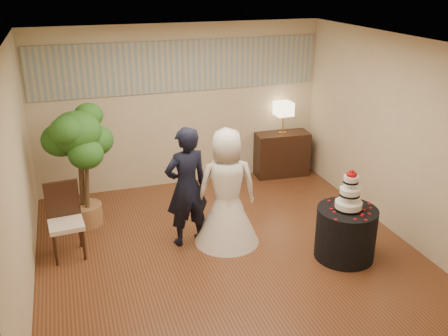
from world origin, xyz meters
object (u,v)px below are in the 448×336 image
object	(u,v)px
wedding_cake	(350,190)
console	(282,154)
groom	(187,187)
side_chair	(66,222)
bride	(227,187)
cake_table	(346,233)
ficus_tree	(81,167)
table_lamp	(283,118)

from	to	relation	value
wedding_cake	console	world-z (taller)	wedding_cake
groom	wedding_cake	bearing A→B (deg)	139.99
side_chair	bride	bearing A→B (deg)	-11.76
cake_table	ficus_tree	xyz separation A→B (m)	(-3.23, 2.02, 0.58)
cake_table	console	distance (m)	2.94
side_chair	ficus_tree	bearing A→B (deg)	67.98
console	ficus_tree	xyz separation A→B (m)	(-3.61, -0.90, 0.52)
bride	wedding_cake	xyz separation A→B (m)	(1.37, -0.87, 0.15)
table_lamp	ficus_tree	size ratio (longest dim) A/B	0.31
bride	side_chair	world-z (taller)	bride
wedding_cake	table_lamp	bearing A→B (deg)	82.58
side_chair	table_lamp	bearing A→B (deg)	20.11
bride	cake_table	bearing A→B (deg)	155.30
cake_table	ficus_tree	size ratio (longest dim) A/B	0.43
groom	cake_table	size ratio (longest dim) A/B	2.15
wedding_cake	table_lamp	distance (m)	2.95
wedding_cake	ficus_tree	world-z (taller)	ficus_tree
cake_table	bride	bearing A→B (deg)	147.44
wedding_cake	table_lamp	size ratio (longest dim) A/B	0.95
wedding_cake	table_lamp	xyz separation A→B (m)	(0.38, 2.92, 0.13)
cake_table	side_chair	distance (m)	3.70
table_lamp	side_chair	world-z (taller)	table_lamp
cake_table	ficus_tree	world-z (taller)	ficus_tree
ficus_tree	side_chair	xyz separation A→B (m)	(-0.28, -0.87, -0.42)
table_lamp	console	bearing A→B (deg)	0.00
groom	side_chair	size ratio (longest dim) A/B	1.68
cake_table	wedding_cake	xyz separation A→B (m)	(0.00, 0.00, 0.63)
bride	console	distance (m)	2.72
side_chair	groom	bearing A→B (deg)	-9.13
bride	ficus_tree	world-z (taller)	ficus_tree
groom	ficus_tree	bearing A→B (deg)	-48.72
bride	ficus_tree	xyz separation A→B (m)	(-1.86, 1.15, 0.10)
bride	ficus_tree	bearing A→B (deg)	-23.72
wedding_cake	ficus_tree	distance (m)	3.81
bride	console	world-z (taller)	bride
groom	cake_table	world-z (taller)	groom
cake_table	wedding_cake	bearing A→B (deg)	0.00
console	table_lamp	distance (m)	0.70
table_lamp	side_chair	xyz separation A→B (m)	(-3.89, -1.77, -0.60)
console	wedding_cake	bearing A→B (deg)	-93.57
groom	side_chair	bearing A→B (deg)	-16.61
wedding_cake	side_chair	bearing A→B (deg)	161.80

